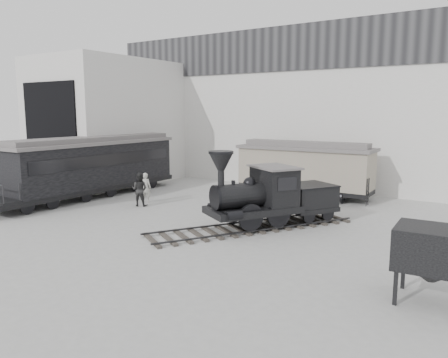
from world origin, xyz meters
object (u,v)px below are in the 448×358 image
Objects in this scene: locomotive at (268,199)px; visitor_a at (146,188)px; boxcar at (305,168)px; visitor_b at (140,189)px; passenger_coach at (93,166)px; coal_hopper at (433,254)px.

locomotive is 8.55m from visitor_a.
visitor_b is (-6.69, -7.71, -0.87)m from boxcar.
boxcar is 10.24m from visitor_b.
visitor_a is (-8.49, 0.96, -0.42)m from locomotive.
visitor_b is at bearing -5.47° from passenger_coach.
visitor_a is (-7.06, -6.84, -0.93)m from boxcar.
locomotive is 12.54m from passenger_coach.
boxcar is at bearing 123.52° from coal_hopper.
locomotive is 5.06× the size of visitor_b.
passenger_coach is (-11.08, -7.23, 0.10)m from boxcar.
passenger_coach is at bearing -150.82° from locomotive.
passenger_coach reaches higher than visitor_a.
boxcar is at bearing -151.04° from visitor_b.
boxcar is 9.87m from visitor_a.
visitor_b is at bearing 87.30° from visitor_a.
visitor_a is (4.02, 0.39, -1.03)m from passenger_coach.
locomotive reaches higher than coal_hopper.
passenger_coach is 6.04× the size of coal_hopper.
coal_hopper is at bearing 142.77° from visitor_b.
passenger_coach is at bearing 163.03° from coal_hopper.
visitor_a is 0.82× the size of coal_hopper.
visitor_a is at bearing -87.45° from visitor_b.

